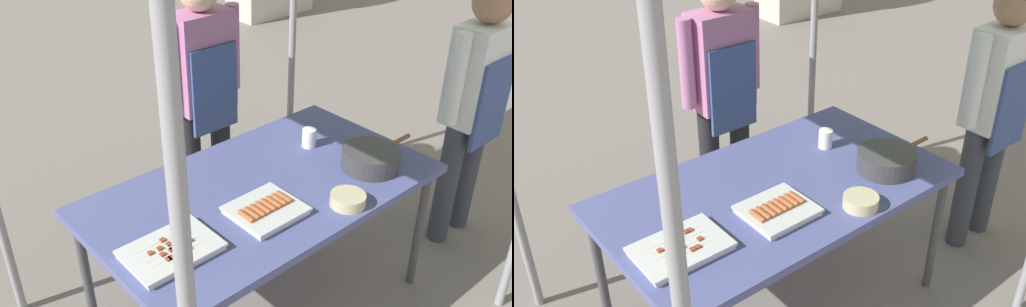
% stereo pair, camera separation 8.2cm
% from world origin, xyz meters
% --- Properties ---
extents(ground_plane, '(18.00, 18.00, 0.00)m').
position_xyz_m(ground_plane, '(0.00, 0.00, 0.00)').
color(ground_plane, '#66605B').
extents(stall_table, '(1.60, 0.90, 0.75)m').
position_xyz_m(stall_table, '(0.00, 0.00, 0.70)').
color(stall_table, '#4C518C').
rests_on(stall_table, ground).
extents(tray_grilled_sausages, '(0.29, 0.27, 0.05)m').
position_xyz_m(tray_grilled_sausages, '(-0.13, -0.17, 0.77)').
color(tray_grilled_sausages, silver).
rests_on(tray_grilled_sausages, stall_table).
extents(tray_meat_skewers, '(0.36, 0.25, 0.04)m').
position_xyz_m(tray_meat_skewers, '(-0.58, -0.12, 0.77)').
color(tray_meat_skewers, silver).
rests_on(tray_meat_skewers, stall_table).
extents(cooking_wok, '(0.44, 0.28, 0.10)m').
position_xyz_m(cooking_wok, '(0.50, -0.21, 0.80)').
color(cooking_wok, '#38383A').
rests_on(cooking_wok, stall_table).
extents(condiment_bowl, '(0.16, 0.16, 0.05)m').
position_xyz_m(condiment_bowl, '(0.18, -0.35, 0.78)').
color(condiment_bowl, '#BFB28C').
rests_on(condiment_bowl, stall_table).
extents(drink_cup_near_edge, '(0.07, 0.07, 0.10)m').
position_xyz_m(drink_cup_near_edge, '(0.42, 0.13, 0.80)').
color(drink_cup_near_edge, white).
rests_on(drink_cup_near_edge, stall_table).
extents(vendor_woman, '(0.52, 0.23, 1.54)m').
position_xyz_m(vendor_woman, '(0.27, 0.81, 0.90)').
color(vendor_woman, black).
rests_on(vendor_woman, ground).
extents(customer_nearby, '(0.52, 0.22, 1.52)m').
position_xyz_m(customer_nearby, '(1.29, -0.27, 0.89)').
color(customer_nearby, '#333842').
rests_on(customer_nearby, ground).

